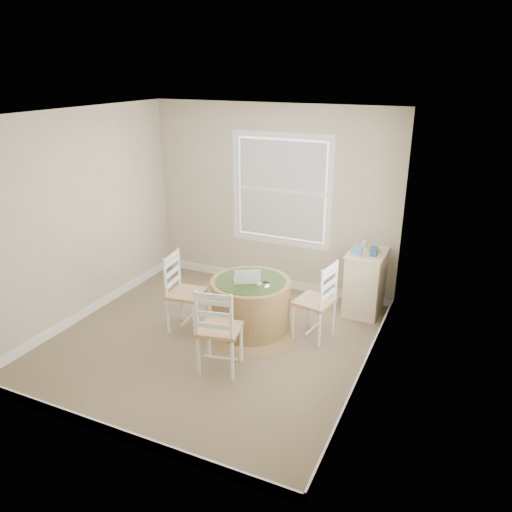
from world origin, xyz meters
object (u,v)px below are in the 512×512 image
at_px(round_table, 251,304).
at_px(chair_left, 186,293).
at_px(chair_right, 314,301).
at_px(chair_near, 220,329).
at_px(corner_chest, 365,282).
at_px(laptop, 247,280).

height_order(round_table, chair_left, chair_left).
distance_m(chair_left, chair_right, 1.54).
bearing_deg(chair_near, round_table, -98.92).
relative_size(round_table, corner_chest, 1.36).
bearing_deg(chair_left, round_table, -80.16).
bearing_deg(corner_chest, chair_near, -118.97).
bearing_deg(chair_near, chair_left, -48.72).
relative_size(chair_left, corner_chest, 1.13).
xyz_separation_m(chair_near, chair_right, (0.70, 1.04, 0.00)).
bearing_deg(corner_chest, round_table, -134.91).
relative_size(chair_left, chair_right, 1.00).
height_order(round_table, laptop, laptop).
distance_m(chair_right, corner_chest, 0.99).
relative_size(chair_right, corner_chest, 1.13).
bearing_deg(chair_left, chair_near, -134.83).
relative_size(chair_right, laptop, 2.46).
height_order(chair_near, laptop, chair_near).
bearing_deg(laptop, chair_left, -15.25).
distance_m(round_table, corner_chest, 1.58).
distance_m(round_table, laptop, 0.34).
bearing_deg(chair_right, corner_chest, 166.61).
relative_size(chair_near, chair_right, 1.00).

